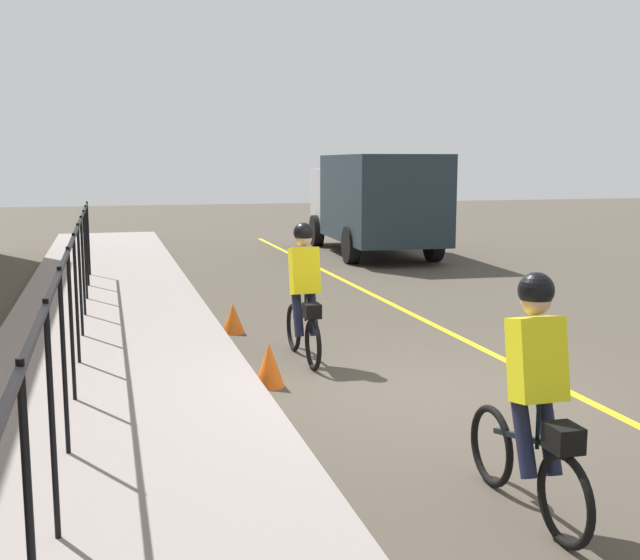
# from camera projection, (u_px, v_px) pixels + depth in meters

# --- Properties ---
(ground_plane) EXTENTS (80.00, 80.00, 0.00)m
(ground_plane) POSITION_uv_depth(u_px,v_px,m) (422.00, 391.00, 8.88)
(ground_plane) COLOR #473F35
(lane_line_centre) EXTENTS (36.00, 0.12, 0.01)m
(lane_line_centre) POSITION_uv_depth(u_px,v_px,m) (546.00, 380.00, 9.30)
(lane_line_centre) COLOR yellow
(lane_line_centre) RESTS_ON ground
(sidewalk) EXTENTS (40.00, 3.20, 0.15)m
(sidewalk) POSITION_uv_depth(u_px,v_px,m) (115.00, 410.00, 7.98)
(sidewalk) COLOR gray
(sidewalk) RESTS_ON ground
(iron_fence) EXTENTS (17.17, 0.04, 1.60)m
(iron_fence) POSITION_uv_depth(u_px,v_px,m) (73.00, 279.00, 8.64)
(iron_fence) COLOR black
(iron_fence) RESTS_ON sidewalk
(cyclist_lead) EXTENTS (1.71, 0.36, 1.83)m
(cyclist_lead) POSITION_uv_depth(u_px,v_px,m) (304.00, 293.00, 10.07)
(cyclist_lead) COLOR black
(cyclist_lead) RESTS_ON ground
(cyclist_follow) EXTENTS (1.71, 0.36, 1.83)m
(cyclist_follow) POSITION_uv_depth(u_px,v_px,m) (534.00, 398.00, 5.59)
(cyclist_follow) COLOR black
(cyclist_follow) RESTS_ON ground
(box_truck_background) EXTENTS (6.84, 2.85, 2.78)m
(box_truck_background) POSITION_uv_depth(u_px,v_px,m) (374.00, 199.00, 21.76)
(box_truck_background) COLOR #202E37
(box_truck_background) RESTS_ON ground
(traffic_cone_near) EXTENTS (0.36, 0.36, 0.46)m
(traffic_cone_near) POSITION_uv_depth(u_px,v_px,m) (233.00, 318.00, 11.85)
(traffic_cone_near) COLOR orange
(traffic_cone_near) RESTS_ON ground
(traffic_cone_far) EXTENTS (0.36, 0.36, 0.52)m
(traffic_cone_far) POSITION_uv_depth(u_px,v_px,m) (269.00, 365.00, 9.02)
(traffic_cone_far) COLOR orange
(traffic_cone_far) RESTS_ON ground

